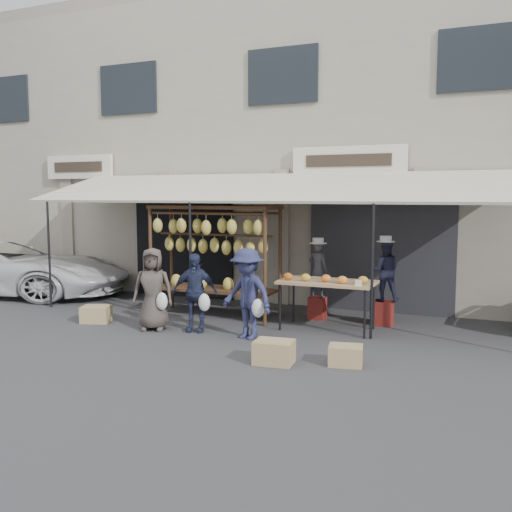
% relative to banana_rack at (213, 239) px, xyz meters
% --- Properties ---
extents(ground_plane, '(90.00, 90.00, 0.00)m').
position_rel_banana_rack_xyz_m(ground_plane, '(0.78, -1.69, -1.57)').
color(ground_plane, '#2D2D30').
extents(shophouse, '(24.00, 6.15, 7.30)m').
position_rel_banana_rack_xyz_m(shophouse, '(0.78, 4.81, 2.08)').
color(shophouse, '#A99F87').
rests_on(shophouse, ground_plane).
extents(awning, '(10.00, 2.35, 2.92)m').
position_rel_banana_rack_xyz_m(awning, '(0.79, 0.59, 1.01)').
color(awning, beige).
rests_on(awning, ground_plane).
extents(banana_rack, '(2.60, 0.90, 2.24)m').
position_rel_banana_rack_xyz_m(banana_rack, '(0.00, 0.00, 0.00)').
color(banana_rack, black).
rests_on(banana_rack, ground_plane).
extents(produce_table, '(1.70, 0.90, 1.04)m').
position_rel_banana_rack_xyz_m(produce_table, '(2.41, -0.24, -0.70)').
color(produce_table, tan).
rests_on(produce_table, ground_plane).
extents(vendor_left, '(0.44, 0.32, 1.09)m').
position_rel_banana_rack_xyz_m(vendor_left, '(1.98, 0.60, -0.58)').
color(vendor_left, '#343439').
rests_on(vendor_left, stool_left).
extents(vendor_right, '(0.65, 0.56, 1.15)m').
position_rel_banana_rack_xyz_m(vendor_right, '(3.29, 0.58, -0.53)').
color(vendor_right, '#22233C').
rests_on(vendor_right, stool_right).
extents(customer_left, '(0.85, 0.70, 1.49)m').
position_rel_banana_rack_xyz_m(customer_left, '(-0.49, -1.43, -0.82)').
color(customer_left, '#433A36').
rests_on(customer_left, ground_plane).
extents(customer_mid, '(0.88, 0.52, 1.41)m').
position_rel_banana_rack_xyz_m(customer_mid, '(0.26, -1.24, -0.86)').
color(customer_mid, '#242946').
rests_on(customer_mid, ground_plane).
extents(customer_right, '(1.12, 0.83, 1.55)m').
position_rel_banana_rack_xyz_m(customer_right, '(1.33, -1.34, -0.79)').
color(customer_right, '#25294C').
rests_on(customer_right, ground_plane).
extents(stool_left, '(0.34, 0.34, 0.44)m').
position_rel_banana_rack_xyz_m(stool_left, '(1.98, 0.60, -1.35)').
color(stool_left, maroon).
rests_on(stool_left, ground_plane).
extents(stool_right, '(0.34, 0.34, 0.46)m').
position_rel_banana_rack_xyz_m(stool_right, '(3.29, 0.58, -1.34)').
color(stool_right, maroon).
rests_on(stool_right, ground_plane).
extents(crate_near_a, '(0.60, 0.48, 0.34)m').
position_rel_banana_rack_xyz_m(crate_near_a, '(2.28, -2.51, -1.40)').
color(crate_near_a, tan).
rests_on(crate_near_a, ground_plane).
extents(crate_near_b, '(0.54, 0.45, 0.29)m').
position_rel_banana_rack_xyz_m(crate_near_b, '(3.26, -2.20, -1.42)').
color(crate_near_b, tan).
rests_on(crate_near_b, ground_plane).
extents(crate_far, '(0.63, 0.55, 0.31)m').
position_rel_banana_rack_xyz_m(crate_far, '(-1.85, -1.35, -1.41)').
color(crate_far, tan).
rests_on(crate_far, ground_plane).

